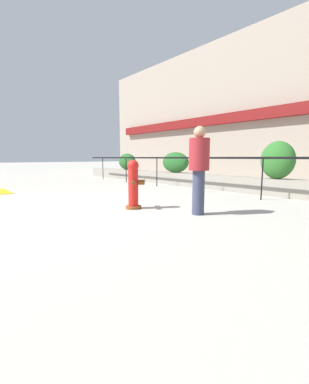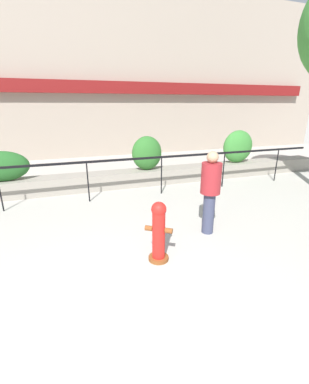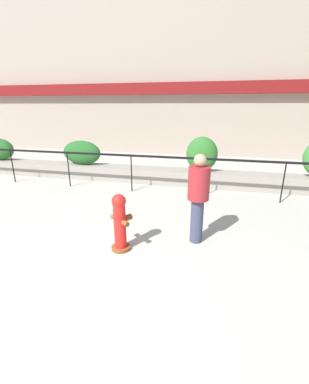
% 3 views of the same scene
% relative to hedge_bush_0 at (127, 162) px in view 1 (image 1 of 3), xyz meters
% --- Properties ---
extents(ground_plane, '(120.00, 120.00, 0.00)m').
position_rel_hedge_bush_0_xyz_m(ground_plane, '(5.81, -6.00, -0.92)').
color(ground_plane, '#B2ADA3').
extents(building_facade, '(30.00, 1.36, 8.00)m').
position_rel_hedge_bush_0_xyz_m(building_facade, '(5.81, 5.98, 3.07)').
color(building_facade, gray).
rests_on(building_facade, ground).
extents(planter_wall_low, '(18.00, 0.70, 0.50)m').
position_rel_hedge_bush_0_xyz_m(planter_wall_low, '(5.81, 0.00, -0.67)').
color(planter_wall_low, gray).
rests_on(planter_wall_low, ground).
extents(fence_railing_segment, '(15.00, 0.05, 1.15)m').
position_rel_hedge_bush_0_xyz_m(fence_railing_segment, '(5.81, -1.10, 0.10)').
color(fence_railing_segment, black).
rests_on(fence_railing_segment, ground).
extents(hedge_bush_0, '(1.27, 0.63, 0.84)m').
position_rel_hedge_bush_0_xyz_m(hedge_bush_0, '(0.00, 0.00, 0.00)').
color(hedge_bush_0, '#235B23').
rests_on(hedge_bush_0, planter_wall_low).
extents(hedge_bush_1, '(1.44, 0.57, 0.86)m').
position_rel_hedge_bush_0_xyz_m(hedge_bush_1, '(3.57, 0.00, 0.01)').
color(hedge_bush_1, '#235B23').
rests_on(hedge_bush_1, planter_wall_low).
extents(hedge_bush_2, '(1.00, 0.67, 1.11)m').
position_rel_hedge_bush_0_xyz_m(hedge_bush_2, '(7.83, 0.00, 0.14)').
color(hedge_bush_2, '#2D6B28').
rests_on(hedge_bush_2, planter_wall_low).
extents(fire_hydrant, '(0.49, 0.49, 1.08)m').
position_rel_hedge_bush_0_xyz_m(fire_hydrant, '(6.69, -4.40, -0.37)').
color(fire_hydrant, brown).
rests_on(fire_hydrant, ground).
extents(pedestrian, '(0.56, 0.56, 1.73)m').
position_rel_hedge_bush_0_xyz_m(pedestrian, '(8.01, -3.77, 0.07)').
color(pedestrian, '#383D56').
rests_on(pedestrian, ground).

